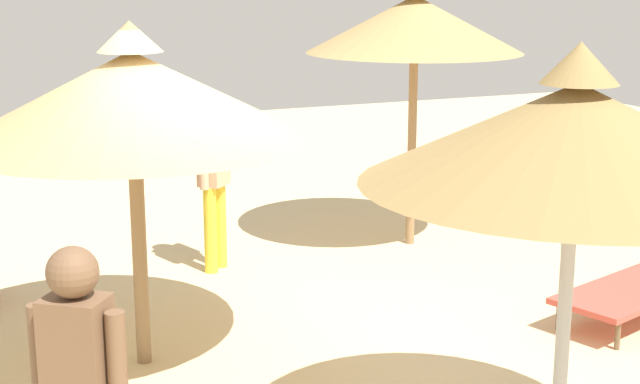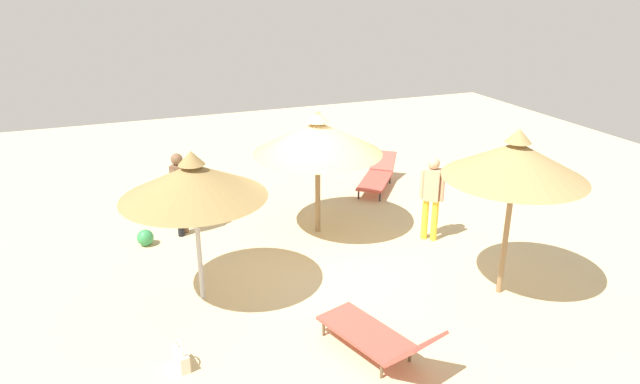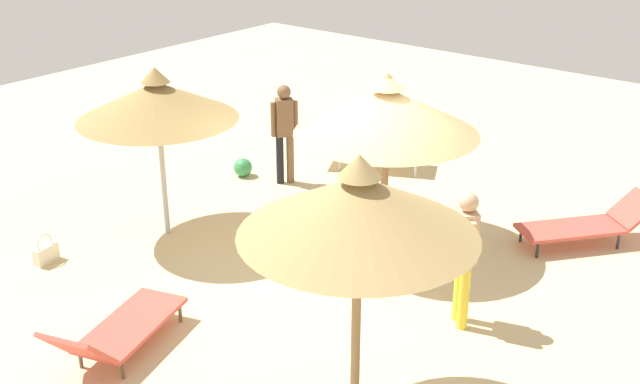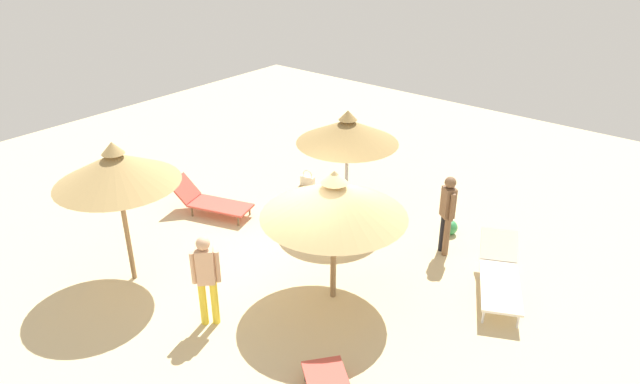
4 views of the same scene
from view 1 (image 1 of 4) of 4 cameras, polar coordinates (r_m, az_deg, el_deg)
The scene contains 5 objects.
ground at distance 7.51m, azimuth -3.92°, elevation -10.02°, with size 24.00×24.00×0.10m, color beige.
parasol_umbrella_center at distance 6.92m, azimuth -11.20°, elevation 5.66°, with size 2.59×2.59×2.56m.
parasol_umbrella_far_right at distance 5.17m, azimuth 15.10°, elevation 3.38°, with size 2.30×2.30×2.56m.
parasol_umbrella_edge at distance 9.97m, azimuth 5.70°, elevation 9.98°, with size 2.25×2.25×2.85m.
person_standing_front at distance 9.26m, azimuth -6.40°, elevation 1.30°, with size 0.37×0.37×1.74m.
Camera 1 is at (-6.51, 2.26, 2.93)m, focal length 53.31 mm.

